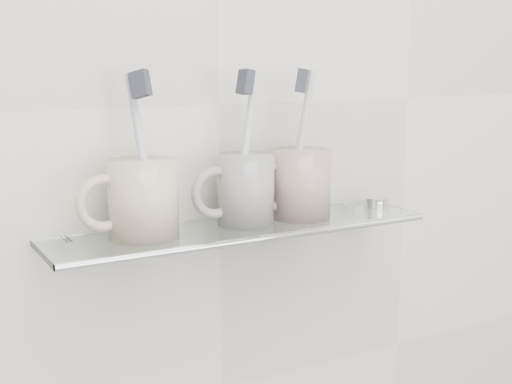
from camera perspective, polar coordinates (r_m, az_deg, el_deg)
wall_back at (r=0.94m, az=-3.01°, el=7.00°), size 2.50×0.00×2.50m
shelf_glass at (r=0.91m, az=-1.18°, el=-2.96°), size 0.50×0.12×0.01m
shelf_rail at (r=0.86m, az=0.57°, el=-3.74°), size 0.50×0.01×0.01m
bracket_left at (r=0.88m, az=-14.84°, el=-4.51°), size 0.02×0.03×0.02m
bracket_right at (r=1.06m, az=7.69°, el=-1.65°), size 0.02×0.03×0.02m
mug_left at (r=0.85m, az=-8.99°, el=-0.56°), size 0.09×0.09×0.09m
mug_left_handle at (r=0.84m, az=-12.05°, el=-0.87°), size 0.07×0.01×0.07m
toothbrush_left at (r=0.84m, az=-9.10°, el=3.08°), size 0.02×0.07×0.19m
bristles_left at (r=0.84m, az=-9.26°, el=8.52°), size 0.02×0.03×0.04m
mug_center at (r=0.91m, az=-0.83°, el=0.19°), size 0.08×0.08×0.09m
mug_center_handle at (r=0.89m, az=-3.25°, el=-0.06°), size 0.07×0.01×0.07m
toothbrush_center at (r=0.90m, az=-0.84°, el=3.69°), size 0.05×0.03×0.19m
bristles_center at (r=0.89m, az=-0.85°, el=8.80°), size 0.02×0.02×0.03m
mug_right at (r=0.95m, az=3.56°, el=0.67°), size 0.08×0.08×0.09m
mug_right_handle at (r=0.92m, az=1.12°, el=0.42°), size 0.07×0.01×0.07m
toothbrush_right at (r=0.94m, az=3.60°, el=3.99°), size 0.05×0.02×0.19m
bristles_right at (r=0.93m, az=3.65°, el=8.88°), size 0.03×0.03×0.03m
chrome_cap at (r=1.03m, az=9.62°, el=-0.81°), size 0.04×0.04×0.01m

